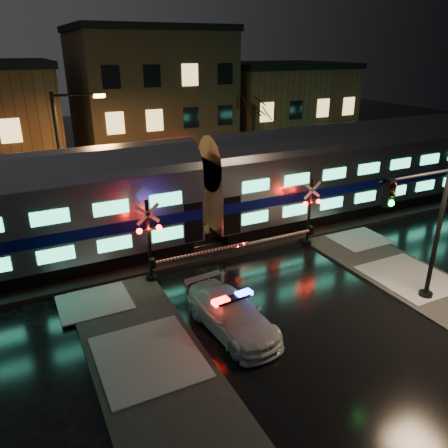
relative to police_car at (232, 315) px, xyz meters
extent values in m
plane|color=black|center=(3.00, 2.76, -0.71)|extent=(120.00, 120.00, 0.00)
cube|color=black|center=(3.00, 7.76, -0.59)|extent=(90.00, 4.20, 0.24)
cube|color=#2D2D2D|center=(-3.50, -3.24, -0.65)|extent=(4.00, 20.00, 0.12)
cube|color=brown|center=(5.00, 25.26, 5.04)|extent=(12.00, 11.00, 11.50)
cube|color=brown|center=(18.00, 24.76, 3.54)|extent=(12.00, 10.00, 8.50)
cube|color=black|center=(15.14, 7.76, -0.07)|extent=(24.00, 2.40, 0.80)
cube|color=#B7BAC1|center=(15.14, 7.76, 2.23)|extent=(25.00, 3.05, 3.80)
cube|color=navy|center=(15.14, 7.76, 1.83)|extent=(24.75, 3.09, 0.55)
cube|color=#43FFBD|center=(15.14, 6.21, 1.08)|extent=(21.00, 0.05, 0.62)
cube|color=#43FFBD|center=(15.14, 6.21, 2.88)|extent=(21.00, 0.05, 0.62)
cylinder|color=#B7BAC1|center=(15.14, 7.76, 3.93)|extent=(25.00, 3.05, 3.05)
imported|color=silver|center=(0.00, 0.00, -0.01)|extent=(2.43, 5.04, 1.41)
cube|color=black|center=(0.00, 0.00, 0.74)|extent=(1.50, 0.51, 0.09)
cube|color=#FF0C05|center=(-0.53, -0.05, 0.78)|extent=(0.68, 0.39, 0.16)
cube|color=#1426FF|center=(0.53, 0.05, 0.78)|extent=(0.68, 0.39, 0.16)
cylinder|color=black|center=(7.44, 5.16, -0.57)|extent=(0.48, 0.48, 0.29)
cylinder|color=black|center=(7.44, 5.16, 1.21)|extent=(0.15, 0.15, 3.86)
sphere|color=#FF0C05|center=(7.00, 4.98, 1.89)|extent=(0.25, 0.25, 0.25)
sphere|color=#FF0C05|center=(7.87, 4.98, 1.89)|extent=(0.25, 0.25, 0.25)
cube|color=white|center=(5.03, 4.91, 0.30)|extent=(4.82, 0.10, 0.10)
cube|color=black|center=(7.44, 4.91, 0.30)|extent=(0.25, 0.30, 0.45)
cylinder|color=black|center=(-1.64, 5.16, -0.56)|extent=(0.51, 0.51, 0.31)
cylinder|color=black|center=(-1.64, 5.16, 1.33)|extent=(0.16, 0.16, 4.08)
sphere|color=#FF0C05|center=(-2.10, 4.98, 2.04)|extent=(0.27, 0.27, 0.27)
sphere|color=#FF0C05|center=(-1.18, 4.98, 2.04)|extent=(0.27, 0.27, 0.27)
cube|color=white|center=(0.91, 4.91, 0.36)|extent=(5.10, 0.10, 0.10)
cube|color=black|center=(-1.64, 4.91, 0.36)|extent=(0.25, 0.30, 0.45)
cylinder|color=black|center=(8.75, -1.76, -0.56)|extent=(0.59, 0.59, 0.31)
cylinder|color=black|center=(8.75, -1.76, 2.44)|extent=(0.19, 0.19, 6.30)
cylinder|color=black|center=(6.86, -1.76, 5.16)|extent=(3.78, 0.13, 0.13)
cube|color=black|center=(5.39, -1.91, 4.74)|extent=(0.34, 0.29, 1.05)
sphere|color=#0CFF3F|center=(5.39, -2.07, 4.41)|extent=(0.23, 0.23, 0.23)
cylinder|color=black|center=(-4.29, 11.76, 3.43)|extent=(0.21, 0.21, 8.28)
cylinder|color=black|center=(-3.05, 11.76, 7.36)|extent=(2.48, 0.12, 0.12)
cube|color=orange|center=(-1.91, 11.76, 7.25)|extent=(0.57, 0.29, 0.19)
camera|label=1|loc=(-6.72, -12.73, 9.67)|focal=35.00mm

